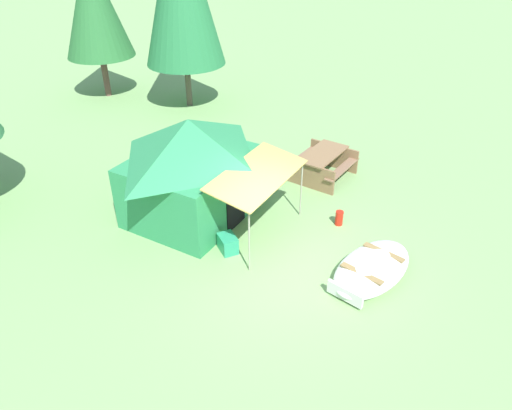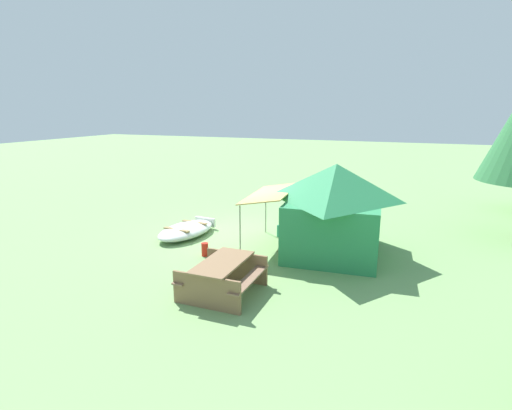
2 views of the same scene
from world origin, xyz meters
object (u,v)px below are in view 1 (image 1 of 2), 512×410
cooler_box (228,243)px  picnic_table (322,162)px  canvas_cabin_tent (192,167)px  fuel_can (339,218)px  beached_rowboat (372,268)px  pine_tree_side (93,4)px

cooler_box → picnic_table: bearing=-1.3°
canvas_cabin_tent → picnic_table: bearing=-26.2°
cooler_box → fuel_can: (2.36, -1.59, -0.01)m
cooler_box → beached_rowboat: bearing=-71.2°
beached_rowboat → fuel_can: (1.34, 1.41, -0.01)m
fuel_can → pine_tree_side: size_ratio=0.07×
beached_rowboat → cooler_box: 3.18m
cooler_box → pine_tree_side: size_ratio=0.09×
beached_rowboat → canvas_cabin_tent: size_ratio=0.61×
beached_rowboat → pine_tree_side: bearing=71.6°
canvas_cabin_tent → fuel_can: canvas_cabin_tent is taller
beached_rowboat → picnic_table: picnic_table is taller
picnic_table → cooler_box: size_ratio=3.48×
beached_rowboat → fuel_can: bearing=46.6°
cooler_box → fuel_can: bearing=-34.0°
beached_rowboat → cooler_box: cooler_box is taller
canvas_cabin_tent → pine_tree_side: pine_tree_side is taller
picnic_table → fuel_can: (-1.90, -1.50, -0.29)m
picnic_table → cooler_box: (-4.26, 0.10, -0.28)m
canvas_cabin_tent → cooler_box: bearing=-115.4°
canvas_cabin_tent → beached_rowboat: bearing=-86.9°
beached_rowboat → picnic_table: bearing=42.0°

